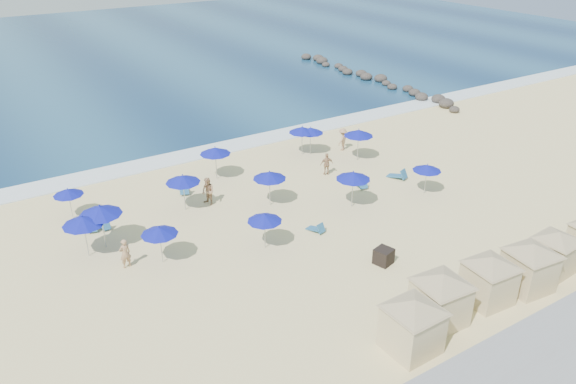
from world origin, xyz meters
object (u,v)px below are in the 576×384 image
(umbrella_10, at_px, (359,133))
(trash_bin, at_px, (384,256))
(rock_jetty, at_px, (371,78))
(umbrella_2, at_px, (68,192))
(cabana_3, at_px, (531,261))
(beachgoer_0, at_px, (125,253))
(umbrella_8, at_px, (353,176))
(umbrella_12, at_px, (302,130))
(beachgoer_3, at_px, (343,139))
(cabana_2, at_px, (490,273))
(beachgoer_2, at_px, (327,164))
(umbrella_4, at_px, (215,151))
(umbrella_5, at_px, (183,179))
(umbrella_9, at_px, (311,130))
(cabana_1, at_px, (441,292))
(cabana_0, at_px, (413,319))
(umbrella_11, at_px, (427,168))
(umbrella_3, at_px, (159,231))
(beachgoer_1, at_px, (208,191))
(umbrella_0, at_px, (100,210))
(cabana_4, at_px, (556,247))
(umbrella_7, at_px, (270,175))
(umbrella_6, at_px, (265,218))
(umbrella_1, at_px, (83,221))

(umbrella_10, bearing_deg, trash_bin, -123.06)
(rock_jetty, relative_size, umbrella_2, 12.92)
(cabana_3, height_order, beachgoer_0, cabana_3)
(umbrella_8, height_order, umbrella_12, umbrella_8)
(beachgoer_0, distance_m, beachgoer_3, 21.04)
(cabana_2, distance_m, beachgoer_2, 16.28)
(umbrella_4, distance_m, beachgoer_0, 11.77)
(umbrella_5, distance_m, beachgoer_0, 6.92)
(umbrella_8, height_order, beachgoer_2, umbrella_8)
(umbrella_9, xyz_separation_m, beachgoer_0, (-17.13, -7.77, -1.14))
(umbrella_5, relative_size, umbrella_8, 0.99)
(cabana_1, relative_size, umbrella_8, 1.81)
(cabana_0, height_order, umbrella_10, cabana_0)
(rock_jetty, xyz_separation_m, umbrella_11, (-15.48, -24.01, 1.52))
(umbrella_3, height_order, beachgoer_1, umbrella_3)
(umbrella_0, bearing_deg, cabana_4, -37.94)
(cabana_0, height_order, umbrella_7, cabana_0)
(cabana_0, height_order, umbrella_6, cabana_0)
(trash_bin, xyz_separation_m, umbrella_2, (-12.89, 14.11, 1.35))
(umbrella_3, bearing_deg, umbrella_6, -17.37)
(umbrella_2, distance_m, beachgoer_0, 7.22)
(umbrella_0, relative_size, beachgoer_3, 1.51)
(rock_jetty, distance_m, umbrella_12, 23.32)
(beachgoer_2, bearing_deg, cabana_2, 101.68)
(cabana_1, height_order, umbrella_4, cabana_1)
(umbrella_7, bearing_deg, umbrella_3, -162.32)
(rock_jetty, xyz_separation_m, umbrella_12, (-18.65, -13.90, 1.70))
(cabana_2, height_order, umbrella_1, cabana_2)
(umbrella_11, relative_size, beachgoer_2, 1.33)
(trash_bin, xyz_separation_m, cabana_2, (2.04, -5.14, 1.13))
(umbrella_10, distance_m, beachgoer_1, 12.84)
(umbrella_1, height_order, beachgoer_2, umbrella_1)
(umbrella_7, bearing_deg, umbrella_2, 155.87)
(rock_jetty, bearing_deg, umbrella_9, -141.88)
(cabana_0, xyz_separation_m, umbrella_0, (-8.70, 15.31, 0.72))
(umbrella_3, bearing_deg, beachgoer_3, 23.22)
(umbrella_5, bearing_deg, umbrella_3, -124.59)
(trash_bin, height_order, umbrella_8, umbrella_8)
(beachgoer_0, bearing_deg, trash_bin, 142.05)
(cabana_2, height_order, umbrella_7, cabana_2)
(umbrella_10, bearing_deg, umbrella_3, -162.80)
(beachgoer_3, bearing_deg, cabana_3, 51.70)
(trash_bin, relative_size, umbrella_7, 0.36)
(umbrella_4, bearing_deg, rock_jetty, 28.76)
(umbrella_0, xyz_separation_m, umbrella_6, (7.56, -4.88, -0.41))
(umbrella_2, bearing_deg, umbrella_4, 2.66)
(cabana_1, relative_size, umbrella_2, 2.20)
(umbrella_6, relative_size, beachgoer_3, 1.24)
(cabana_2, height_order, cabana_3, cabana_3)
(cabana_4, relative_size, beachgoer_1, 2.24)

